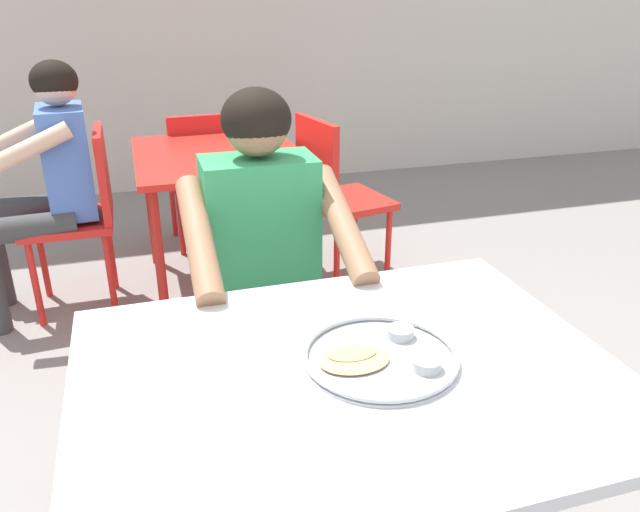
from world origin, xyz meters
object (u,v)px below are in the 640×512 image
Objects in this scene: chair_foreground at (256,298)px; diner_foreground at (267,261)px; thali_tray at (380,356)px; table_foreground at (348,400)px; chair_red_far at (201,172)px; patron_background at (47,169)px; chair_red_left at (84,208)px; table_background_red at (219,169)px; chair_red_right at (334,189)px.

diner_foreground is at bearing -90.30° from chair_foreground.
chair_foreground is (-0.10, 0.87, -0.28)m from thali_tray.
chair_red_far is at bearing 90.11° from table_foreground.
table_foreground is at bearing -69.08° from patron_background.
chair_red_left is at bearing 109.63° from thali_tray.
chair_red_left is (-0.66, -0.01, -0.13)m from table_background_red.
diner_foreground is at bearing -61.22° from patron_background.
chair_red_right is at bearing 63.97° from diner_foreground.
table_background_red is at bearing 1.26° from chair_red_left.
chair_red_left reaches higher than table_foreground.
chair_red_right is 0.74× the size of patron_background.
table_background_red is 0.61m from chair_red_right.
thali_tray is 0.92m from chair_foreground.
table_foreground is 1.27× the size of chair_red_right.
chair_red_left is (-0.61, 1.34, -0.21)m from diner_foreground.
table_foreground is 3.36× the size of thali_tray.
table_background_red is at bearing 175.76° from chair_red_right.
table_foreground is 0.90m from chair_foreground.
patron_background is (-0.74, 1.35, -0.01)m from diner_foreground.
chair_foreground reaches higher than thali_tray.
chair_red_left is at bearing 178.65° from chair_red_right.
chair_red_right reaches higher than chair_foreground.
chair_foreground is at bearing -90.70° from chair_red_far.
thali_tray is at bearing -70.37° from chair_red_left.
table_foreground is 2.61m from chair_red_far.
chair_red_left is 0.87m from chair_red_far.
chair_red_right reaches higher than chair_red_far.
chair_red_right is (0.64, 1.31, -0.22)m from diner_foreground.
thali_tray is 0.38× the size of chair_red_right.
thali_tray is 0.28× the size of patron_background.
chair_foreground is at bearing 96.60° from thali_tray.
chair_red_far is (0.63, 0.60, -0.04)m from chair_red_left.
table_foreground is 0.66m from diner_foreground.
table_background_red is 1.08× the size of chair_red_left.
chair_red_far reaches higher than table_background_red.
patron_background is at bearing 178.48° from chair_red_right.
chair_red_right is (0.59, -0.04, -0.14)m from table_background_red.
diner_foreground is at bearing 92.35° from table_foreground.
chair_foreground reaches higher than table_foreground.
thali_tray is at bearing -81.07° from diner_foreground.
thali_tray is at bearing -88.54° from table_background_red.
diner_foreground reaches higher than chair_red_left.
diner_foreground is 1.48m from chair_red_right.
table_background_red is at bearing 91.46° from thali_tray.
chair_red_right reaches higher than table_foreground.
chair_red_right is 0.88m from chair_red_far.
patron_background is at bearing 118.78° from diner_foreground.
table_foreground is 1.35× the size of chair_red_far.
table_foreground is at bearing -107.29° from chair_red_right.
chair_red_right is at bearing 59.60° from chair_foreground.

